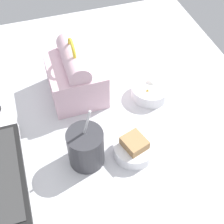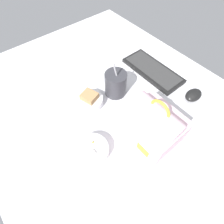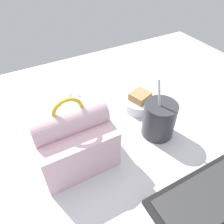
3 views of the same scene
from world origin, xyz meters
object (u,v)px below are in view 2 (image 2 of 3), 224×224
Objects in this scene: soup_cup at (116,83)px; bento_bowl_snacks at (92,150)px; computer_mouse at (193,95)px; bento_bowl_sandwich at (90,100)px; lunch_bag at (154,125)px; keyboard at (153,70)px.

bento_bowl_snacks is at bearing -55.84° from soup_cup.
computer_mouse is at bearing 81.64° from bento_bowl_snacks.
soup_cup reaches higher than bento_bowl_sandwich.
lunch_bag is at bearing -7.60° from soup_cup.
bento_bowl_snacks is at bearing -110.85° from lunch_bag.
bento_bowl_sandwich is at bearing -161.23° from lunch_bag.
soup_cup is at bearing -134.63° from computer_mouse.
keyboard is at bearing 131.97° from lunch_bag.
bento_bowl_sandwich is at bearing -98.85° from soup_cup.
lunch_bag reaches higher than keyboard.
lunch_bag is 1.84× the size of bento_bowl_sandwich.
bento_bowl_snacks is at bearing -98.36° from computer_mouse.
bento_bowl_sandwich is at bearing -125.19° from computer_mouse.
soup_cup is 13.93cm from bento_bowl_sandwich.
soup_cup is (-1.48, -24.37, 5.05)cm from keyboard.
computer_mouse is (24.10, 1.53, 0.94)cm from keyboard.
keyboard is 3.54× the size of computer_mouse.
keyboard is 1.67× the size of soup_cup.
soup_cup is 36.63cm from computer_mouse.
bento_bowl_snacks is (-8.69, -22.82, -5.58)cm from lunch_bag.
keyboard is 38.16cm from lunch_bag.
keyboard is at bearing -176.36° from computer_mouse.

